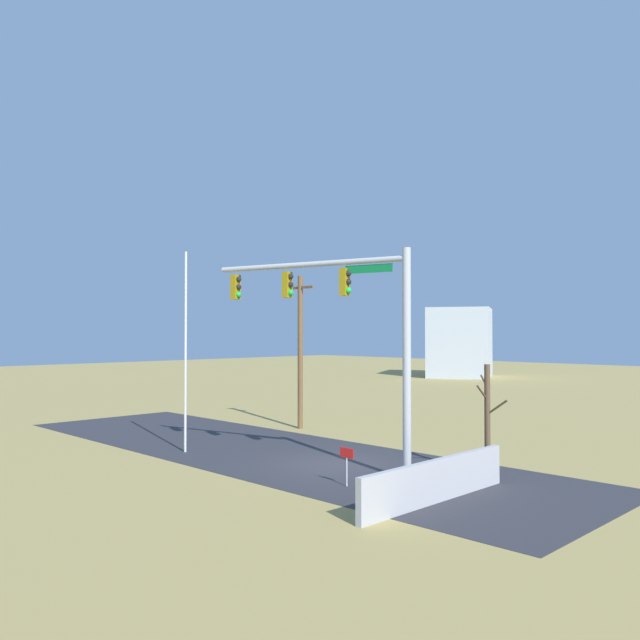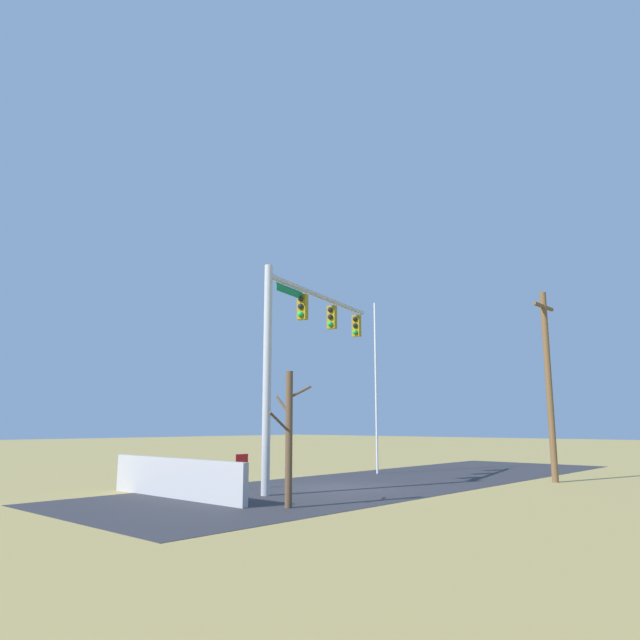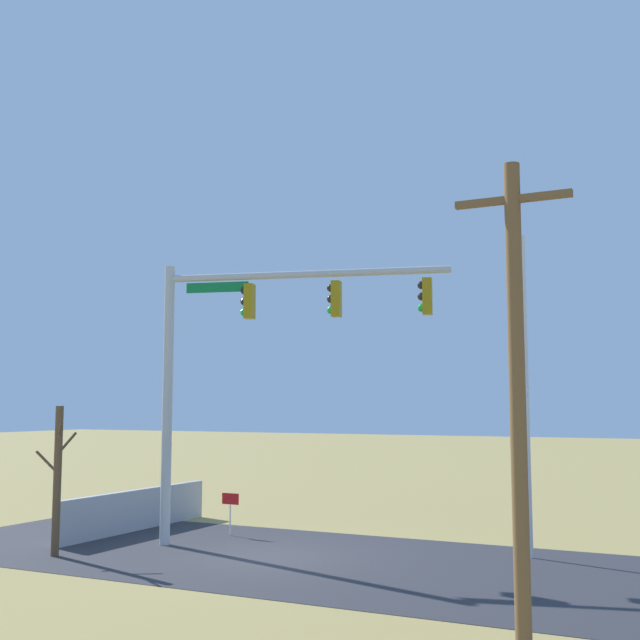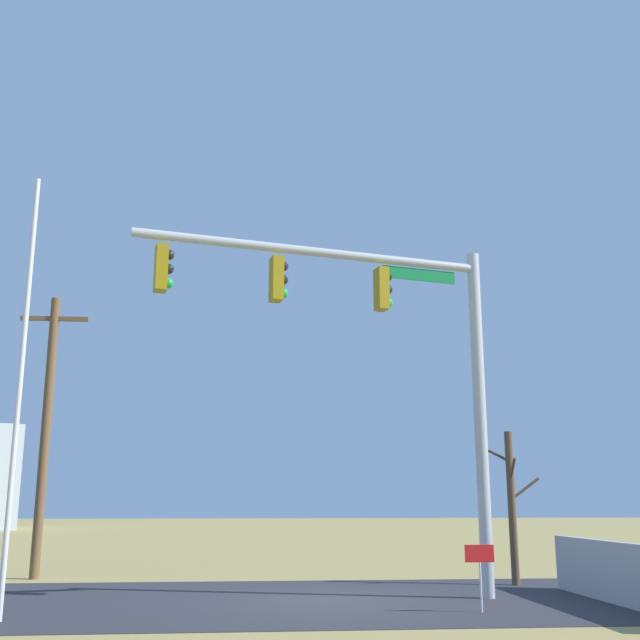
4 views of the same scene
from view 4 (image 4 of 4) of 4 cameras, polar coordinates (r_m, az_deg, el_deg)
The scene contains 9 objects.
ground_plane at distance 17.33m, azimuth 0.48°, elevation -19.86°, with size 160.00×160.00×0.00m, color #9E894C.
road_surface at distance 17.39m, azimuth -13.57°, elevation -19.48°, with size 28.00×8.00×0.01m, color #2D2D33.
sidewalk_corner at distance 18.19m, azimuth 15.46°, elevation -19.08°, with size 6.00×6.00×0.01m, color #B7B5AD.
retaining_fence at distance 17.13m, azimuth 21.62°, elevation -17.01°, with size 0.20×6.70×1.22m, color #A8A8AD.
signal_mast at distance 17.07m, azimuth 4.88°, elevation -1.43°, with size 7.77×2.11×7.67m.
flagpole at distance 15.28m, azimuth -21.19°, elevation -4.56°, with size 0.10×0.10×8.14m, color silver.
utility_pole at distance 23.04m, azimuth -19.48°, elevation -7.43°, with size 1.90×0.26×7.72m.
bare_tree at distance 20.64m, azimuth 13.92°, elevation -13.01°, with size 1.27×1.02×3.76m.
open_sign at distance 15.58m, azimuth 11.65°, elevation -17.01°, with size 0.56×0.04×1.22m.
Camera 4 is at (-1.72, -17.12, 2.02)m, focal length 43.58 mm.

